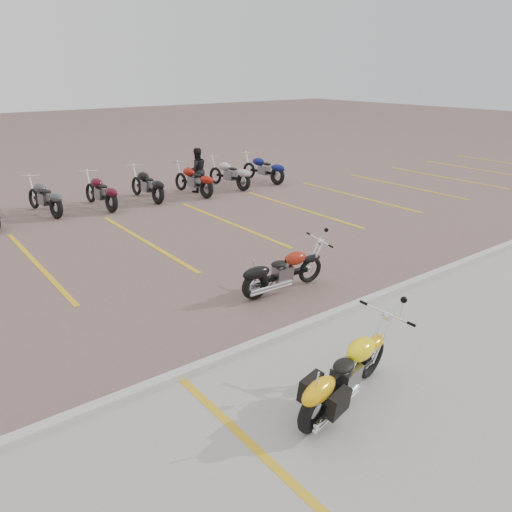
{
  "coord_description": "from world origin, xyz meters",
  "views": [
    {
      "loc": [
        -5.14,
        -7.58,
        4.22
      ],
      "look_at": [
        0.44,
        -0.23,
        0.75
      ],
      "focal_mm": 35.0,
      "sensor_mm": 36.0,
      "label": 1
    }
  ],
  "objects": [
    {
      "name": "bg_bike_row",
      "position": [
        -0.49,
        8.02,
        0.55
      ],
      "size": [
        15.63,
        2.04,
        1.1
      ],
      "color": "black",
      "rests_on": "ground"
    },
    {
      "name": "curb",
      "position": [
        0.0,
        -2.0,
        0.06
      ],
      "size": [
        60.0,
        0.18,
        0.12
      ],
      "primitive_type": "cube",
      "color": "#ADAAA3",
      "rests_on": "ground"
    },
    {
      "name": "flame_cruiser",
      "position": [
        0.82,
        -0.55,
        0.4
      ],
      "size": [
        1.97,
        0.31,
        0.81
      ],
      "rotation": [
        0.11,
        0.0,
        -0.05
      ],
      "color": "black",
      "rests_on": "ground"
    },
    {
      "name": "person_b",
      "position": [
        4.0,
        7.98,
        0.8
      ],
      "size": [
        0.88,
        0.74,
        1.59
      ],
      "primitive_type": "imported",
      "rotation": [
        0.0,
        0.0,
        2.94
      ],
      "color": "black",
      "rests_on": "ground"
    },
    {
      "name": "concrete_apron",
      "position": [
        0.0,
        -4.5,
        0.01
      ],
      "size": [
        60.0,
        5.0,
        0.01
      ],
      "primitive_type": "cube",
      "color": "#9E9B93",
      "rests_on": "ground"
    },
    {
      "name": "apron_stripe",
      "position": [
        -2.3,
        -4.5,
        0.01
      ],
      "size": [
        0.12,
        5.0,
        0.0
      ],
      "primitive_type": "cube",
      "color": "gold",
      "rests_on": "concrete_apron"
    },
    {
      "name": "ground",
      "position": [
        0.0,
        0.0,
        0.0
      ],
      "size": [
        100.0,
        100.0,
        0.0
      ],
      "primitive_type": "plane",
      "color": "brown",
      "rests_on": "ground"
    },
    {
      "name": "parking_stripes",
      "position": [
        0.0,
        4.0,
        0.0
      ],
      "size": [
        38.0,
        5.5,
        0.01
      ],
      "primitive_type": null,
      "color": "gold",
      "rests_on": "ground"
    },
    {
      "name": "yellow_cruiser",
      "position": [
        -0.86,
        -3.81,
        0.43
      ],
      "size": [
        2.07,
        0.61,
        0.86
      ],
      "rotation": [
        0.13,
        0.0,
        0.23
      ],
      "color": "black",
      "rests_on": "ground"
    }
  ]
}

